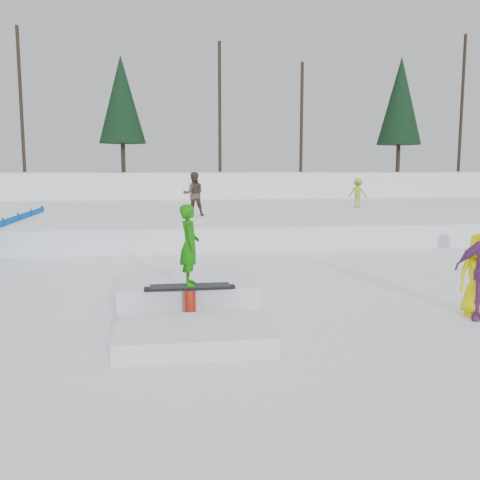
{
  "coord_description": "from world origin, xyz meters",
  "views": [
    {
      "loc": [
        -1.19,
        -9.97,
        2.75
      ],
      "look_at": [
        0.5,
        2.0,
        1.1
      ],
      "focal_mm": 40.0,
      "sensor_mm": 36.0,
      "label": 1
    }
  ],
  "objects": [
    {
      "name": "jib_rail_feature",
      "position": [
        -0.78,
        -0.12,
        0.3
      ],
      "size": [
        2.6,
        4.4,
        2.11
      ],
      "color": "white",
      "rests_on": "ground"
    },
    {
      "name": "snow_berm",
      "position": [
        0.0,
        30.0,
        1.2
      ],
      "size": [
        60.0,
        14.0,
        2.4
      ],
      "primitive_type": "cube",
      "color": "white",
      "rests_on": "ground"
    },
    {
      "name": "spectator_yellow",
      "position": [
        4.54,
        -1.0,
        0.78
      ],
      "size": [
        0.82,
        0.59,
        1.55
      ],
      "primitive_type": "imported",
      "rotation": [
        0.0,
        0.0,
        -0.14
      ],
      "color": "#F0EB00",
      "rests_on": "ground"
    },
    {
      "name": "snow_midrise",
      "position": [
        0.0,
        16.0,
        0.4
      ],
      "size": [
        50.0,
        18.0,
        0.8
      ],
      "primitive_type": "cube",
      "color": "white",
      "rests_on": "ground"
    },
    {
      "name": "walker_ygreen",
      "position": [
        8.19,
        15.17,
        1.51
      ],
      "size": [
        1.05,
        0.97,
        1.42
      ],
      "primitive_type": "imported",
      "rotation": [
        0.0,
        0.0,
        2.51
      ],
      "color": "#89B122",
      "rests_on": "snow_midrise"
    },
    {
      "name": "walker_olive",
      "position": [
        -0.03,
        11.57,
        1.68
      ],
      "size": [
        0.89,
        0.72,
        1.76
      ],
      "primitive_type": "imported",
      "rotation": [
        0.0,
        0.0,
        3.2
      ],
      "color": "#3E3224",
      "rests_on": "snow_midrise"
    },
    {
      "name": "treeline",
      "position": [
        6.18,
        28.28,
        7.45
      ],
      "size": [
        40.24,
        4.22,
        10.5
      ],
      "color": "black",
      "rests_on": "snow_berm"
    },
    {
      "name": "ground",
      "position": [
        0.0,
        0.0,
        0.0
      ],
      "size": [
        120.0,
        120.0,
        0.0
      ],
      "primitive_type": "plane",
      "color": "white"
    }
  ]
}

